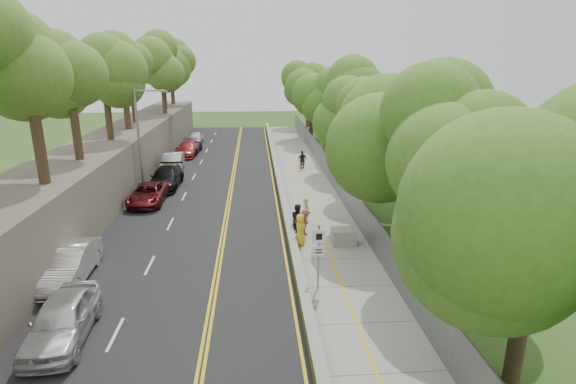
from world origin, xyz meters
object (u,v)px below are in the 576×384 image
at_px(streetlight, 141,133).
at_px(construction_barrel, 302,159).
at_px(signpost, 319,250).
at_px(person_far, 302,160).
at_px(concrete_block, 344,237).
at_px(car_2, 148,194).
at_px(car_0, 62,319).
at_px(car_1, 68,264).
at_px(painter_0, 300,229).

distance_m(streetlight, construction_barrel, 16.28).
bearing_deg(signpost, person_far, 85.70).
bearing_deg(person_far, concrete_block, 71.75).
height_order(concrete_block, car_2, car_2).
bearing_deg(signpost, construction_barrel, 85.58).
distance_m(signpost, car_0, 10.58).
bearing_deg(person_far, car_1, 38.77).
relative_size(concrete_block, painter_0, 0.74).
distance_m(concrete_block, car_0, 14.65).
bearing_deg(car_1, painter_0, 15.13).
height_order(construction_barrel, car_2, car_2).
xyz_separation_m(signpost, car_0, (-10.05, -3.13, -1.10)).
height_order(streetlight, car_0, streetlight).
bearing_deg(construction_barrel, car_2, -136.94).
xyz_separation_m(construction_barrel, concrete_block, (0.20, -20.24, -0.04)).
relative_size(streetlight, painter_0, 4.39).
xyz_separation_m(car_1, car_2, (1.10, 11.90, -0.14)).
height_order(streetlight, person_far, streetlight).
bearing_deg(car_0, concrete_block, 29.90).
bearing_deg(car_2, car_0, -87.61).
bearing_deg(streetlight, person_far, 25.32).
distance_m(streetlight, painter_0, 16.79).
xyz_separation_m(signpost, concrete_block, (2.15, 4.96, -1.47)).
xyz_separation_m(concrete_block, car_0, (-12.20, -8.09, 0.37)).
bearing_deg(car_0, streetlight, 90.50).
distance_m(car_0, car_2, 16.65).
bearing_deg(streetlight, concrete_block, -41.42).
bearing_deg(person_far, painter_0, 64.08).
xyz_separation_m(concrete_block, person_far, (-0.40, 18.33, 0.42)).
distance_m(signpost, construction_barrel, 25.32).
xyz_separation_m(streetlight, signpost, (11.51, -17.02, -2.68)).
height_order(signpost, construction_barrel, signpost).
xyz_separation_m(concrete_block, painter_0, (-2.45, 0.11, 0.46)).
bearing_deg(concrete_block, streetlight, 138.58).
xyz_separation_m(car_2, painter_0, (10.25, -8.44, 0.22)).
distance_m(car_0, painter_0, 12.74).
height_order(signpost, car_1, signpost).
bearing_deg(car_0, car_2, 88.08).
bearing_deg(car_1, person_far, 56.47).
height_order(signpost, car_0, signpost).
relative_size(signpost, car_1, 0.61).
bearing_deg(signpost, streetlight, 124.08).
xyz_separation_m(signpost, car_2, (-10.55, 13.52, -1.22)).
xyz_separation_m(streetlight, concrete_block, (13.66, -12.05, -4.14)).
bearing_deg(car_2, construction_barrel, 43.73).
relative_size(streetlight, person_far, 4.63).
relative_size(streetlight, concrete_block, 5.97).
bearing_deg(painter_0, car_0, 135.40).
distance_m(concrete_block, person_far, 18.34).
xyz_separation_m(construction_barrel, car_0, (-12.00, -28.33, 0.33)).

